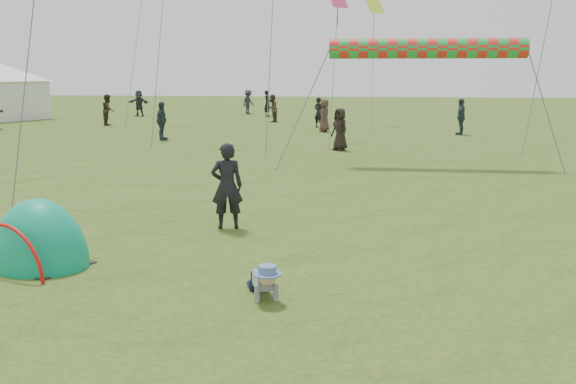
# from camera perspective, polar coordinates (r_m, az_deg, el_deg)

# --- Properties ---
(ground) EXTENTS (140.00, 140.00, 0.00)m
(ground) POSITION_cam_1_polar(r_m,az_deg,el_deg) (8.89, -5.17, -9.30)
(ground) COLOR #275217
(crawling_toddler) EXTENTS (0.71, 0.83, 0.53)m
(crawling_toddler) POSITION_cam_1_polar(r_m,az_deg,el_deg) (8.74, -2.13, -7.78)
(crawling_toddler) COLOR black
(crawling_toddler) RESTS_ON ground
(popup_tent) EXTENTS (2.06, 1.90, 2.15)m
(popup_tent) POSITION_cam_1_polar(r_m,az_deg,el_deg) (10.98, -21.11, -6.07)
(popup_tent) COLOR #0A807C
(popup_tent) RESTS_ON ground
(standing_adult) EXTENTS (0.70, 0.56, 1.68)m
(standing_adult) POSITION_cam_1_polar(r_m,az_deg,el_deg) (12.47, -5.45, 0.53)
(standing_adult) COLOR black
(standing_adult) RESTS_ON ground
(crowd_person_0) EXTENTS (0.57, 0.72, 1.75)m
(crowd_person_0) POSITION_cam_1_polar(r_m,az_deg,el_deg) (43.74, -1.83, 7.87)
(crowd_person_0) COLOR black
(crowd_person_0) RESTS_ON ground
(crowd_person_1) EXTENTS (0.81, 0.96, 1.74)m
(crowd_person_1) POSITION_cam_1_polar(r_m,az_deg,el_deg) (37.97, -15.68, 7.04)
(crowd_person_1) COLOR #31271D
(crowd_person_1) RESTS_ON ground
(crowd_person_2) EXTENTS (0.77, 1.10, 1.74)m
(crowd_person_2) POSITION_cam_1_polar(r_m,az_deg,el_deg) (32.13, 15.13, 6.47)
(crowd_person_2) COLOR #2E3F47
(crowd_person_2) RESTS_ON ground
(crowd_person_4) EXTENTS (0.63, 0.87, 1.66)m
(crowd_person_4) POSITION_cam_1_polar(r_m,az_deg,el_deg) (32.66, 3.26, 6.81)
(crowd_person_4) COLOR #452F28
(crowd_person_4) RESTS_ON ground
(crowd_person_5) EXTENTS (1.70, 0.81, 1.76)m
(crowd_person_5) POSITION_cam_1_polar(r_m,az_deg,el_deg) (45.25, -13.11, 7.70)
(crowd_person_5) COLOR #262E39
(crowd_person_5) RESTS_ON ground
(crowd_person_6) EXTENTS (0.71, 0.65, 1.64)m
(crowd_person_6) POSITION_cam_1_polar(r_m,az_deg,el_deg) (35.13, 2.75, 7.07)
(crowd_person_6) COLOR black
(crowd_person_6) RESTS_ON ground
(crowd_person_8) EXTENTS (0.47, 1.02, 1.70)m
(crowd_person_8) POSITION_cam_1_polar(r_m,az_deg,el_deg) (29.21, -11.16, 6.22)
(crowd_person_8) COLOR #293940
(crowd_person_8) RESTS_ON ground
(crowd_person_9) EXTENTS (1.07, 1.28, 1.71)m
(crowd_person_9) POSITION_cam_1_polar(r_m,az_deg,el_deg) (46.39, -3.55, 7.99)
(crowd_person_9) COLOR #292834
(crowd_person_9) RESTS_ON ground
(crowd_person_10) EXTENTS (0.92, 0.94, 1.63)m
(crowd_person_10) POSITION_cam_1_polar(r_m,az_deg,el_deg) (24.98, 4.63, 5.58)
(crowd_person_10) COLOR black
(crowd_person_10) RESTS_ON ground
(crowd_person_11) EXTENTS (1.63, 0.59, 1.73)m
(crowd_person_11) POSITION_cam_1_polar(r_m,az_deg,el_deg) (46.12, -23.02, 7.16)
(crowd_person_11) COLOR black
(crowd_person_11) RESTS_ON ground
(crowd_person_13) EXTENTS (0.75, 0.90, 1.65)m
(crowd_person_13) POSITION_cam_1_polar(r_m,az_deg,el_deg) (38.96, -1.42, 7.45)
(crowd_person_13) COLOR #403329
(crowd_person_13) RESTS_ON ground
(rainbow_tube_kite) EXTENTS (6.19, 0.64, 0.64)m
(rainbow_tube_kite) POSITION_cam_1_polar(r_m,az_deg,el_deg) (21.40, 12.23, 12.37)
(rainbow_tube_kite) COLOR red
(diamond_kite_2) EXTENTS (1.20, 1.20, 0.98)m
(diamond_kite_2) POSITION_cam_1_polar(r_m,az_deg,el_deg) (38.15, 7.67, 16.21)
(diamond_kite_2) COLOR #CDFB2A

